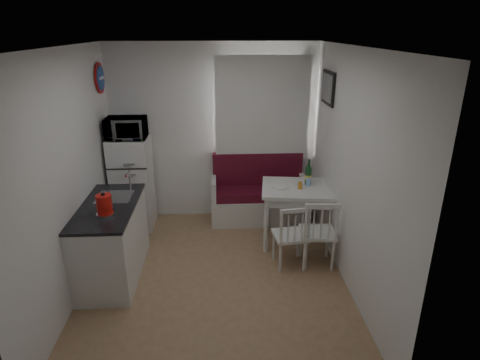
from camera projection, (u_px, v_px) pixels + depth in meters
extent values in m
cube|color=#936F4E|center=(216.00, 277.00, 4.75)|extent=(3.00, 3.50, 0.02)
cube|color=white|center=(210.00, 47.00, 3.82)|extent=(3.00, 3.50, 0.02)
cube|color=white|center=(214.00, 134.00, 5.92)|extent=(3.00, 0.02, 2.60)
cube|color=white|center=(211.00, 266.00, 2.65)|extent=(3.00, 0.02, 2.60)
cube|color=white|center=(70.00, 177.00, 4.21)|extent=(0.02, 3.50, 2.60)
cube|color=white|center=(351.00, 172.00, 4.36)|extent=(0.02, 3.50, 2.60)
cube|color=white|center=(262.00, 112.00, 5.81)|extent=(1.22, 0.06, 1.47)
cube|color=white|center=(262.00, 109.00, 5.72)|extent=(1.35, 0.02, 1.50)
cube|color=white|center=(112.00, 242.00, 4.67)|extent=(0.60, 1.30, 0.86)
cube|color=black|center=(107.00, 207.00, 4.51)|extent=(0.62, 1.32, 0.03)
cube|color=#99999E|center=(115.00, 200.00, 4.76)|extent=(0.40, 0.40, 0.10)
cylinder|color=silver|center=(130.00, 181.00, 4.87)|extent=(0.02, 0.02, 0.26)
cylinder|color=#184594|center=(100.00, 78.00, 5.26)|extent=(0.03, 0.40, 0.40)
cube|color=black|center=(328.00, 88.00, 5.12)|extent=(0.04, 0.52, 0.42)
cube|color=white|center=(258.00, 208.00, 6.09)|extent=(1.42, 0.55, 0.39)
cube|color=#5C1124|center=(259.00, 192.00, 6.00)|extent=(1.35, 0.50, 0.13)
cube|color=#5C1124|center=(258.00, 169.00, 6.08)|extent=(1.35, 0.11, 0.50)
cube|color=white|center=(303.00, 189.00, 5.29)|extent=(1.16, 0.88, 0.04)
cube|color=white|center=(302.00, 195.00, 5.32)|extent=(1.04, 0.76, 0.13)
cylinder|color=white|center=(301.00, 216.00, 5.43)|extent=(0.06, 0.06, 0.76)
cube|color=white|center=(290.00, 235.00, 4.88)|extent=(0.43, 0.42, 0.04)
cube|color=white|center=(294.00, 225.00, 4.64)|extent=(0.38, 0.08, 0.41)
cube|color=white|center=(318.00, 233.00, 4.89)|extent=(0.44, 0.43, 0.04)
cube|color=white|center=(323.00, 222.00, 4.63)|extent=(0.40, 0.06, 0.44)
cube|color=white|center=(133.00, 183.00, 5.75)|extent=(0.54, 0.54, 1.35)
imported|color=white|center=(126.00, 128.00, 5.41)|extent=(0.53, 0.36, 0.29)
cylinder|color=red|center=(104.00, 205.00, 4.22)|extent=(0.19, 0.19, 0.26)
cylinder|color=orange|center=(300.00, 185.00, 5.21)|extent=(0.05, 0.05, 0.09)
cylinder|color=#91C1F7|center=(308.00, 182.00, 5.31)|extent=(0.06, 0.06, 0.11)
cylinder|color=white|center=(280.00, 186.00, 5.28)|extent=(0.23, 0.23, 0.02)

